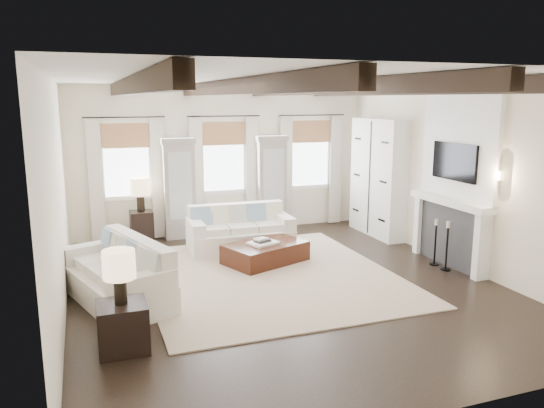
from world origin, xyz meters
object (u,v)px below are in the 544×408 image
object	(u,v)px
side_table_front	(123,327)
sofa_back	(240,231)
ottoman	(265,253)
sofa_left	(121,276)
side_table_back	(142,227)

from	to	relation	value
side_table_front	sofa_back	bearing A→B (deg)	55.53
sofa_back	ottoman	bearing A→B (deg)	-81.00
sofa_back	ottoman	world-z (taller)	sofa_back
sofa_left	side_table_back	xyz separation A→B (m)	(0.64, 3.11, -0.04)
sofa_left	side_table_front	size ratio (longest dim) A/B	4.05
ottoman	side_table_front	world-z (taller)	side_table_front
sofa_left	ottoman	bearing A→B (deg)	20.99
sofa_back	sofa_left	size ratio (longest dim) A/B	0.88
ottoman	side_table_back	size ratio (longest dim) A/B	2.11
ottoman	side_table_front	distance (m)	3.75
side_table_front	side_table_back	distance (m)	4.79
ottoman	side_table_back	xyz separation A→B (m)	(-1.94, 2.12, 0.15)
ottoman	side_table_front	size ratio (longest dim) A/B	2.46
side_table_front	sofa_left	bearing A→B (deg)	86.44
sofa_back	sofa_left	world-z (taller)	sofa_left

